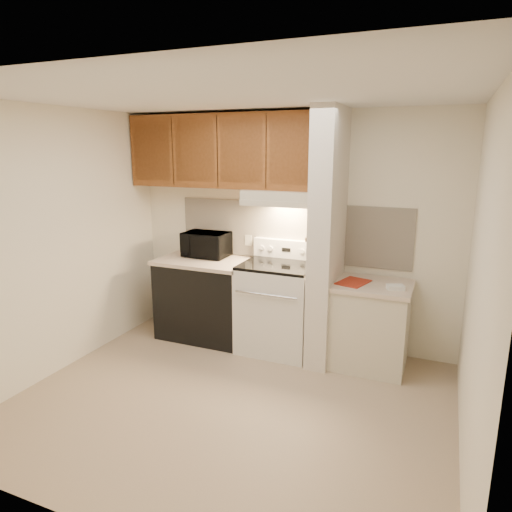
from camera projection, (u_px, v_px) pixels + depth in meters
The scene contains 50 objects.
floor at pixel (231, 402), 3.91m from camera, with size 3.60×3.60×0.00m, color tan.
ceiling at pixel (226, 95), 3.33m from camera, with size 3.60×3.60×0.00m, color white.
wall_back at pixel (289, 230), 4.97m from camera, with size 3.60×0.02×2.50m, color white.
wall_left at pixel (57, 243), 4.30m from camera, with size 0.02×3.00×2.50m, color white.
wall_right at pixel (479, 287), 2.94m from camera, with size 0.02×3.00×2.50m, color white.
backsplash at pixel (289, 231), 4.96m from camera, with size 2.60×0.02×0.63m, color white.
range_body at pixel (278, 308), 4.84m from camera, with size 0.76×0.65×0.92m, color silver.
oven_window at pixel (267, 315), 4.55m from camera, with size 0.50×0.01×0.30m, color black.
oven_handle at pixel (266, 295), 4.46m from camera, with size 0.02×0.02×0.65m, color silver.
cooktop at pixel (278, 265), 4.73m from camera, with size 0.74×0.64×0.03m, color black.
range_backguard at pixel (287, 249), 4.96m from camera, with size 0.76×0.08×0.20m, color silver.
range_display at pixel (286, 250), 4.92m from camera, with size 0.10×0.01×0.04m, color black.
range_knob_left_outer at pixel (262, 248), 5.02m from camera, with size 0.05×0.05×0.02m, color silver.
range_knob_left_inner at pixel (270, 248), 4.99m from camera, with size 0.05×0.05×0.02m, color silver.
range_knob_right_inner at pixel (302, 251), 4.85m from camera, with size 0.05×0.05×0.02m, color silver.
range_knob_right_outer at pixel (311, 252), 4.81m from camera, with size 0.05×0.05×0.02m, color silver.
dishwasher_front at pixel (205, 300), 5.19m from camera, with size 1.00×0.63×0.87m, color black.
left_countertop at pixel (204, 261), 5.08m from camera, with size 1.04×0.67×0.04m, color beige.
spoon_rest at pixel (189, 256), 5.21m from camera, with size 0.21×0.07×0.01m, color black.
teal_jar at pixel (190, 251), 5.27m from camera, with size 0.09×0.09×0.10m, color #206B62.
outlet at pixel (248, 240), 5.16m from camera, with size 0.08×0.01×0.12m, color beige.
microwave at pixel (206, 244), 5.19m from camera, with size 0.50×0.34×0.28m, color black.
partition_pillar at pixel (327, 239), 4.46m from camera, with size 0.22×0.70×2.50m, color beige.
pillar_trim at pixel (316, 233), 4.49m from camera, with size 0.01×0.70×0.04m, color brown.
knife_strip at pixel (314, 232), 4.44m from camera, with size 0.02×0.42×0.04m, color black.
knife_blade_a at pixel (308, 245), 4.34m from camera, with size 0.01×0.04×0.16m, color silver.
knife_handle_a at pixel (308, 230), 4.28m from camera, with size 0.02×0.02×0.10m, color black.
knife_blade_b at pixel (311, 244), 4.41m from camera, with size 0.01×0.04×0.18m, color silver.
knife_handle_b at pixel (310, 229), 4.36m from camera, with size 0.02×0.02×0.10m, color black.
knife_blade_c at pixel (313, 244), 4.48m from camera, with size 0.01×0.04×0.20m, color silver.
knife_handle_c at pixel (313, 227), 4.44m from camera, with size 0.02×0.02×0.10m, color black.
knife_blade_d at pixel (315, 241), 4.54m from camera, with size 0.01×0.04×0.16m, color silver.
knife_handle_d at pixel (316, 226), 4.52m from camera, with size 0.02×0.02×0.10m, color black.
knife_blade_e at pixel (317, 240), 4.61m from camera, with size 0.01×0.04×0.18m, color silver.
knife_handle_e at pixel (318, 225), 4.58m from camera, with size 0.02×0.02×0.10m, color black.
oven_mitt at pixel (319, 241), 4.68m from camera, with size 0.03×0.09×0.21m, color gray.
right_cab_base at pixel (370, 327), 4.48m from camera, with size 0.70×0.60×0.81m, color beige.
right_countertop at pixel (373, 286), 4.38m from camera, with size 0.74×0.64×0.04m, color beige.
red_folder at pixel (353, 282), 4.41m from camera, with size 0.24×0.33×0.01m, color #A22A17.
white_box at pixel (395, 287), 4.20m from camera, with size 0.15×0.10×0.04m, color white.
range_hood at pixel (283, 197), 4.68m from camera, with size 0.78×0.44×0.15m, color beige.
hood_lip at pixel (276, 204), 4.50m from camera, with size 0.78×0.04×0.06m, color beige.
upper_cabinets at pixel (224, 151), 4.87m from camera, with size 2.18×0.33×0.77m, color brown.
cab_door_a at pixel (152, 151), 5.04m from camera, with size 0.46×0.01×0.63m, color brown.
cab_gap_a at pixel (173, 151), 4.94m from camera, with size 0.01×0.01×0.73m, color black.
cab_door_b at pixel (195, 151), 4.83m from camera, with size 0.46×0.01×0.63m, color brown.
cab_gap_b at pixel (217, 151), 4.73m from camera, with size 0.01×0.01×0.73m, color black.
cab_door_c at pixel (241, 151), 4.63m from camera, with size 0.46×0.01×0.63m, color brown.
cab_gap_c at pixel (266, 152), 4.52m from camera, with size 0.01×0.01×0.73m, color black.
cab_door_d at pixel (292, 152), 4.42m from camera, with size 0.46×0.01×0.63m, color brown.
Camera 1 is at (1.56, -3.15, 2.13)m, focal length 32.00 mm.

